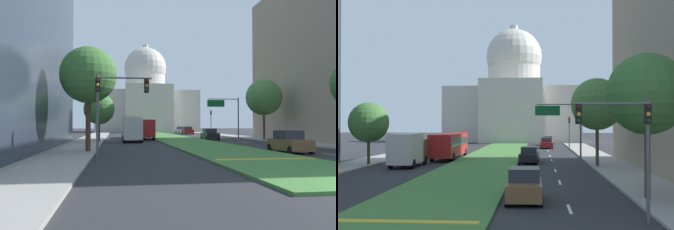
# 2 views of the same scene
# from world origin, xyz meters

# --- Properties ---
(ground_plane) EXTENTS (260.00, 260.00, 0.00)m
(ground_plane) POSITION_xyz_m (0.00, 47.73, 0.00)
(ground_plane) COLOR #2B2B2D
(grass_median) EXTENTS (7.00, 85.92, 0.14)m
(grass_median) POSITION_xyz_m (0.00, 42.96, 0.07)
(grass_median) COLOR #427A38
(grass_median) RESTS_ON ground_plane
(median_curb_nose) EXTENTS (6.30, 0.50, 0.04)m
(median_curb_nose) POSITION_xyz_m (0.00, 9.70, 0.16)
(median_curb_nose) COLOR gold
(median_curb_nose) RESTS_ON grass_median
(lane_dashes_right) EXTENTS (0.16, 61.25, 0.01)m
(lane_dashes_right) POSITION_xyz_m (7.06, 41.48, 0.00)
(lane_dashes_right) COLOR silver
(lane_dashes_right) RESTS_ON ground_plane
(sidewalk_left) EXTENTS (4.00, 85.92, 0.15)m
(sidewalk_left) POSITION_xyz_m (-12.63, 38.19, 0.07)
(sidewalk_left) COLOR #9E9991
(sidewalk_left) RESTS_ON ground_plane
(sidewalk_right) EXTENTS (4.00, 85.92, 0.15)m
(sidewalk_right) POSITION_xyz_m (12.63, 38.19, 0.07)
(sidewalk_right) COLOR #9E9991
(sidewalk_right) RESTS_ON ground_plane
(capitol_building) EXTENTS (29.59, 25.61, 26.98)m
(capitol_building) POSITION_xyz_m (0.00, 94.69, 9.31)
(capitol_building) COLOR beige
(capitol_building) RESTS_ON ground_plane
(traffic_light_near_right) EXTENTS (3.34, 0.35, 5.20)m
(traffic_light_near_right) POSITION_xyz_m (9.28, 10.65, 3.80)
(traffic_light_near_right) COLOR #515456
(traffic_light_near_right) RESTS_ON ground_plane
(traffic_light_far_right) EXTENTS (0.28, 0.35, 5.20)m
(traffic_light_far_right) POSITION_xyz_m (10.13, 57.34, 3.31)
(traffic_light_far_right) COLOR #515456
(traffic_light_far_right) RESTS_ON ground_plane
(overhead_guide_sign) EXTENTS (5.22, 0.20, 6.50)m
(overhead_guide_sign) POSITION_xyz_m (8.44, 42.17, 4.63)
(overhead_guide_sign) COLOR #515456
(overhead_guide_sign) RESTS_ON ground_plane
(street_tree_right_near) EXTENTS (4.47, 4.47, 8.05)m
(street_tree_right_near) POSITION_xyz_m (11.47, 16.35, 5.80)
(street_tree_right_near) COLOR #4C3823
(street_tree_right_near) RESTS_ON ground_plane
(street_tree_left_mid) EXTENTS (3.97, 3.97, 6.25)m
(street_tree_left_mid) POSITION_xyz_m (-11.18, 34.58, 4.26)
(street_tree_left_mid) COLOR #4C3823
(street_tree_left_mid) RESTS_ON ground_plane
(street_tree_right_mid) EXTENTS (4.97, 4.97, 8.49)m
(street_tree_right_mid) POSITION_xyz_m (11.15, 34.46, 5.99)
(street_tree_right_mid) COLOR #4C3823
(street_tree_right_mid) RESTS_ON ground_plane
(sedan_lead_stopped) EXTENTS (1.98, 4.29, 1.79)m
(sedan_lead_stopped) POSITION_xyz_m (4.78, 15.73, 0.83)
(sedan_lead_stopped) COLOR brown
(sedan_lead_stopped) RESTS_ON ground_plane
(sedan_midblock) EXTENTS (2.15, 4.78, 1.69)m
(sedan_midblock) POSITION_xyz_m (4.62, 38.65, 0.79)
(sedan_midblock) COLOR black
(sedan_midblock) RESTS_ON ground_plane
(sedan_distant) EXTENTS (2.05, 4.43, 1.82)m
(sedan_distant) POSITION_xyz_m (-6.93, 49.83, 0.85)
(sedan_distant) COLOR navy
(sedan_distant) RESTS_ON ground_plane
(sedan_far_horizon) EXTENTS (2.10, 4.30, 1.76)m
(sedan_far_horizon) POSITION_xyz_m (6.91, 65.04, 0.82)
(sedan_far_horizon) COLOR maroon
(sedan_far_horizon) RESTS_ON ground_plane
(sedan_very_far) EXTENTS (2.12, 4.53, 1.70)m
(sedan_very_far) POSITION_xyz_m (7.27, 74.86, 0.80)
(sedan_very_far) COLOR silver
(sedan_very_far) RESTS_ON ground_plane
(box_truck_delivery) EXTENTS (2.40, 6.40, 3.20)m
(box_truck_delivery) POSITION_xyz_m (-6.97, 33.80, 1.68)
(box_truck_delivery) COLOR brown
(box_truck_delivery) RESTS_ON ground_plane
(city_bus) EXTENTS (2.62, 11.00, 2.95)m
(city_bus) POSITION_xyz_m (-4.78, 43.06, 1.77)
(city_bus) COLOR #B21E1E
(city_bus) RESTS_ON ground_plane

